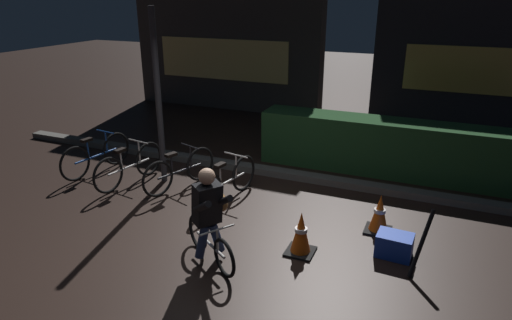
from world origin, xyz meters
TOP-DOWN VIEW (x-y plane):
  - ground_plane at (0.00, 0.00)m, footprint 40.00×40.00m
  - sidewalk_curb at (0.00, 2.20)m, footprint 12.00×0.24m
  - hedge_row at (1.80, 3.10)m, footprint 4.80×0.70m
  - storefront_left at (-3.19, 6.50)m, footprint 5.49×0.54m
  - storefront_right at (3.40, 7.20)m, footprint 5.25×0.54m
  - street_post at (-1.83, 1.20)m, footprint 0.10×0.10m
  - parked_bike_leftmost at (-3.20, 1.06)m, footprint 0.46×1.57m
  - parked_bike_left_mid at (-2.31, 0.87)m, footprint 0.46×1.54m
  - parked_bike_center_left at (-1.39, 1.04)m, footprint 0.57×1.45m
  - parked_bike_center_right at (-0.45, 0.93)m, footprint 0.46×1.51m
  - traffic_cone_near at (1.12, -0.10)m, footprint 0.36×0.36m
  - traffic_cone_far at (1.96, 0.85)m, footprint 0.36×0.36m
  - blue_crate at (2.24, 0.30)m, footprint 0.46×0.34m
  - cyclist at (0.14, -0.69)m, footprint 1.01×0.73m
  - closed_umbrella at (2.55, 0.05)m, footprint 0.22×0.40m

SIDE VIEW (x-z plane):
  - ground_plane at x=0.00m, z-range 0.00..0.00m
  - sidewalk_curb at x=0.00m, z-range 0.00..0.12m
  - blue_crate at x=2.24m, z-range 0.00..0.30m
  - traffic_cone_far at x=1.96m, z-range -0.01..0.55m
  - traffic_cone_near at x=1.12m, z-range -0.01..0.57m
  - parked_bike_center_left at x=-1.39m, z-range -0.03..0.67m
  - parked_bike_center_right at x=-0.45m, z-range -0.03..0.68m
  - parked_bike_left_mid at x=-2.31m, z-range -0.03..0.68m
  - parked_bike_leftmost at x=-3.20m, z-range -0.03..0.70m
  - closed_umbrella at x=2.55m, z-range 0.00..0.78m
  - hedge_row at x=1.80m, z-range 0.00..1.00m
  - cyclist at x=0.14m, z-range 0.01..1.25m
  - street_post at x=-1.83m, z-range 0.00..2.96m
  - storefront_left at x=-3.19m, z-range -0.01..4.56m
  - storefront_right at x=3.40m, z-range -0.01..4.84m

